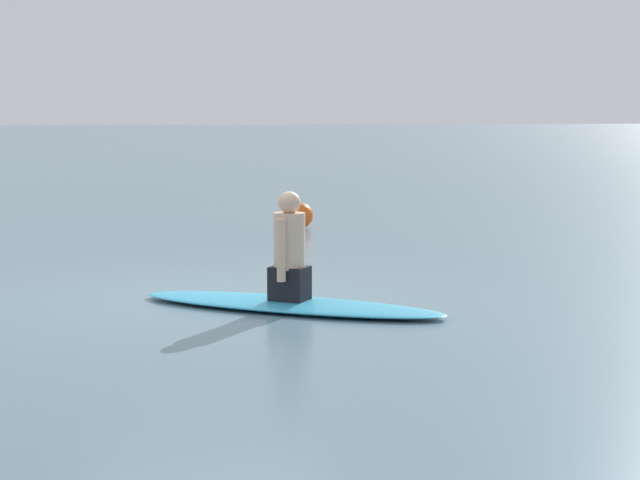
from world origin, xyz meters
name	(u,v)px	position (x,y,z in m)	size (l,w,h in m)	color
ground_plane	(217,297)	(0.00, 0.00, 0.00)	(400.00, 400.00, 0.00)	slate
surfboard	(290,304)	(0.50, -0.83, 0.04)	(2.99, 0.79, 0.08)	#339EC6
person_paddler	(290,251)	(0.50, -0.83, 0.53)	(0.42, 0.42, 1.00)	black
buoy_marker	(301,216)	(2.61, 5.79, 0.20)	(0.40, 0.40, 0.40)	#E55919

